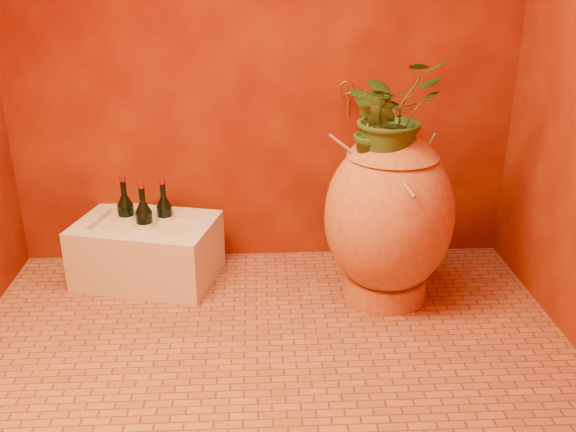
{
  "coord_description": "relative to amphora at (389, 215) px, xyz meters",
  "views": [
    {
      "loc": [
        -0.04,
        -2.11,
        1.5
      ],
      "look_at": [
        0.09,
        0.35,
        0.48
      ],
      "focal_mm": 40.0,
      "sensor_mm": 36.0,
      "label": 1
    }
  ],
  "objects": [
    {
      "name": "floor",
      "position": [
        -0.55,
        -0.51,
        -0.41
      ],
      "size": [
        2.5,
        2.5,
        0.0
      ],
      "primitive_type": "plane",
      "color": "#995632",
      "rests_on": "ground"
    },
    {
      "name": "wall_back",
      "position": [
        -0.55,
        0.49,
        0.84
      ],
      "size": [
        2.5,
        0.02,
        2.5
      ],
      "primitive_type": "cube",
      "color": "#5B0D05",
      "rests_on": "ground"
    },
    {
      "name": "amphora",
      "position": [
        0.0,
        0.0,
        0.0
      ],
      "size": [
        0.71,
        0.71,
        0.83
      ],
      "rotation": [
        0.0,
        0.0,
        0.27
      ],
      "color": "#C67537",
      "rests_on": "floor"
    },
    {
      "name": "stone_basin",
      "position": [
        -1.13,
        0.24,
        -0.27
      ],
      "size": [
        0.74,
        0.6,
        0.3
      ],
      "rotation": [
        0.0,
        0.0,
        -0.26
      ],
      "color": "beige",
      "rests_on": "floor"
    },
    {
      "name": "wine_bottle_a",
      "position": [
        -1.23,
        0.33,
        -0.13
      ],
      "size": [
        0.08,
        0.08,
        0.34
      ],
      "color": "black",
      "rests_on": "stone_basin"
    },
    {
      "name": "wine_bottle_b",
      "position": [
        -1.13,
        0.23,
        -0.13
      ],
      "size": [
        0.08,
        0.08,
        0.34
      ],
      "color": "black",
      "rests_on": "stone_basin"
    },
    {
      "name": "wine_bottle_c",
      "position": [
        -1.04,
        0.33,
        -0.13
      ],
      "size": [
        0.08,
        0.08,
        0.32
      ],
      "color": "black",
      "rests_on": "stone_basin"
    },
    {
      "name": "wall_tap",
      "position": [
        -0.15,
        0.41,
        0.45
      ],
      "size": [
        0.07,
        0.15,
        0.16
      ],
      "color": "#9D6C24",
      "rests_on": "wall_back"
    },
    {
      "name": "plant_main",
      "position": [
        -0.02,
        -0.01,
        0.47
      ],
      "size": [
        0.53,
        0.5,
        0.46
      ],
      "primitive_type": "imported",
      "rotation": [
        0.0,
        0.0,
        0.46
      ],
      "color": "#2A4D1B",
      "rests_on": "amphora"
    },
    {
      "name": "plant_side",
      "position": [
        -0.09,
        -0.06,
        0.4
      ],
      "size": [
        0.23,
        0.24,
        0.35
      ],
      "primitive_type": "imported",
      "rotation": [
        0.0,
        0.0,
        -1.02
      ],
      "color": "#2A4D1B",
      "rests_on": "amphora"
    }
  ]
}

